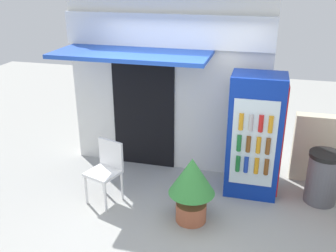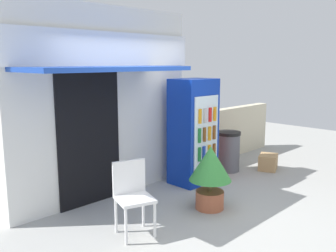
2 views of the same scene
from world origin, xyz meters
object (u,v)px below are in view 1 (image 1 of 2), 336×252
at_px(potted_plant_near_shop, 192,183).
at_px(trash_bin, 323,177).
at_px(drink_cooler, 255,136).
at_px(plastic_chair, 107,167).

xyz_separation_m(potted_plant_near_shop, trash_bin, (1.74, 0.93, -0.18)).
distance_m(drink_cooler, plastic_chair, 2.20).
bearing_deg(trash_bin, drink_cooler, 178.14).
relative_size(drink_cooler, plastic_chair, 2.01).
distance_m(drink_cooler, potted_plant_near_shop, 1.26).
height_order(drink_cooler, trash_bin, drink_cooler).
relative_size(drink_cooler, trash_bin, 2.35).
height_order(drink_cooler, potted_plant_near_shop, drink_cooler).
bearing_deg(trash_bin, plastic_chair, -166.64).
bearing_deg(plastic_chair, potted_plant_near_shop, -9.06).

